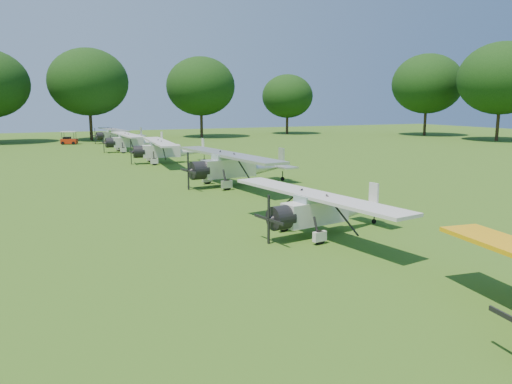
{
  "coord_description": "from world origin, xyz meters",
  "views": [
    {
      "loc": [
        -10.58,
        -18.27,
        5.37
      ],
      "look_at": [
        -1.42,
        1.7,
        1.4
      ],
      "focal_mm": 35.0,
      "sensor_mm": 36.0,
      "label": 1
    }
  ],
  "objects_px": {
    "aircraft_4": "(236,164)",
    "aircraft_6": "(133,140)",
    "aircraft_3": "(324,207)",
    "aircraft_5": "(167,149)",
    "aircraft_7": "(118,134)",
    "golf_cart": "(69,140)"
  },
  "relations": [
    {
      "from": "aircraft_4",
      "to": "aircraft_5",
      "type": "height_order",
      "value": "aircraft_4"
    },
    {
      "from": "golf_cart",
      "to": "aircraft_4",
      "type": "bearing_deg",
      "value": -58.91
    },
    {
      "from": "aircraft_3",
      "to": "golf_cart",
      "type": "bearing_deg",
      "value": 87.6
    },
    {
      "from": "aircraft_7",
      "to": "aircraft_4",
      "type": "bearing_deg",
      "value": -94.54
    },
    {
      "from": "aircraft_7",
      "to": "golf_cart",
      "type": "xyz_separation_m",
      "value": [
        -6.15,
        0.57,
        -0.65
      ]
    },
    {
      "from": "aircraft_4",
      "to": "golf_cart",
      "type": "distance_m",
      "value": 39.49
    },
    {
      "from": "aircraft_5",
      "to": "aircraft_6",
      "type": "relative_size",
      "value": 1.02
    },
    {
      "from": "golf_cart",
      "to": "aircraft_3",
      "type": "bearing_deg",
      "value": -63.06
    },
    {
      "from": "aircraft_4",
      "to": "aircraft_6",
      "type": "relative_size",
      "value": 1.1
    },
    {
      "from": "aircraft_5",
      "to": "golf_cart",
      "type": "distance_m",
      "value": 25.77
    },
    {
      "from": "aircraft_4",
      "to": "aircraft_7",
      "type": "relative_size",
      "value": 1.13
    },
    {
      "from": "aircraft_7",
      "to": "golf_cart",
      "type": "relative_size",
      "value": 4.77
    },
    {
      "from": "aircraft_4",
      "to": "aircraft_7",
      "type": "height_order",
      "value": "aircraft_4"
    },
    {
      "from": "aircraft_5",
      "to": "aircraft_7",
      "type": "distance_m",
      "value": 24.38
    },
    {
      "from": "aircraft_6",
      "to": "golf_cart",
      "type": "bearing_deg",
      "value": 111.52
    },
    {
      "from": "aircraft_7",
      "to": "golf_cart",
      "type": "height_order",
      "value": "aircraft_7"
    },
    {
      "from": "aircraft_5",
      "to": "aircraft_7",
      "type": "xyz_separation_m",
      "value": [
        -0.24,
        24.38,
        -0.06
      ]
    },
    {
      "from": "aircraft_6",
      "to": "aircraft_7",
      "type": "xyz_separation_m",
      "value": [
        0.52,
        12.67,
        -0.04
      ]
    },
    {
      "from": "aircraft_3",
      "to": "golf_cart",
      "type": "height_order",
      "value": "aircraft_3"
    },
    {
      "from": "aircraft_6",
      "to": "aircraft_7",
      "type": "height_order",
      "value": "aircraft_6"
    },
    {
      "from": "aircraft_3",
      "to": "aircraft_4",
      "type": "bearing_deg",
      "value": 74.79
    },
    {
      "from": "aircraft_5",
      "to": "aircraft_6",
      "type": "distance_m",
      "value": 11.73
    }
  ]
}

